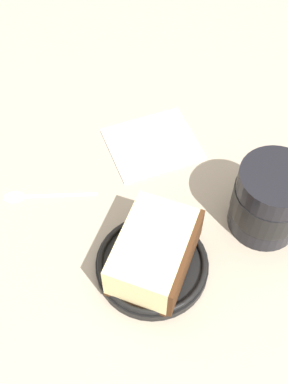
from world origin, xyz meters
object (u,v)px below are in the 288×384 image
(tea_mug, at_px, (271,200))
(teaspoon, at_px, (30,195))
(small_plate, at_px, (152,264))
(cake_slice, at_px, (155,253))
(folded_napkin, at_px, (152,143))

(tea_mug, relative_size, teaspoon, 0.93)
(small_plate, height_order, teaspoon, small_plate)
(cake_slice, height_order, folded_napkin, cake_slice)
(cake_slice, bearing_deg, tea_mug, -75.39)
(cake_slice, relative_size, tea_mug, 1.20)
(cake_slice, xyz_separation_m, tea_mug, (0.04, -0.16, 0.01))
(small_plate, xyz_separation_m, folded_napkin, (0.20, -0.04, -0.01))
(small_plate, relative_size, tea_mug, 1.16)
(teaspoon, bearing_deg, folded_napkin, -71.77)
(cake_slice, xyz_separation_m, folded_napkin, (0.20, -0.04, -0.04))
(tea_mug, distance_m, folded_napkin, 0.20)
(teaspoon, bearing_deg, tea_mug, -108.14)
(small_plate, xyz_separation_m, tea_mug, (0.04, -0.16, 0.04))
(small_plate, bearing_deg, folded_napkin, -11.53)
(cake_slice, distance_m, folded_napkin, 0.21)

